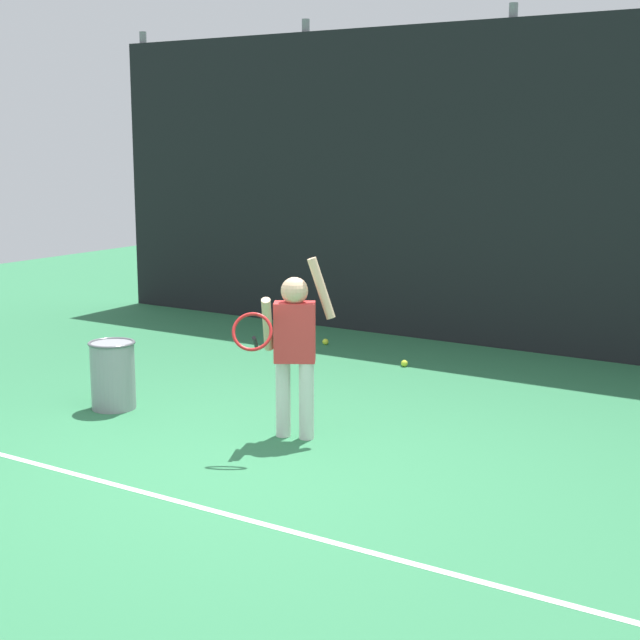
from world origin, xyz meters
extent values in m
plane|color=#2D7247|center=(0.00, 0.00, 0.00)|extent=(20.00, 20.00, 0.00)
cube|color=white|center=(0.00, -0.80, 0.00)|extent=(9.00, 0.05, 0.00)
cube|color=black|center=(0.00, 4.38, 1.68)|extent=(10.27, 0.08, 3.36)
cylinder|color=slate|center=(-4.99, 4.44, 1.76)|extent=(0.09, 0.09, 3.51)
cylinder|color=slate|center=(-2.49, 4.44, 1.76)|extent=(0.09, 0.09, 3.51)
cylinder|color=slate|center=(0.00, 4.44, 1.76)|extent=(0.09, 0.09, 3.51)
cylinder|color=silver|center=(-0.18, 0.63, 0.29)|extent=(0.11, 0.11, 0.58)
cylinder|color=silver|center=(0.00, 0.67, 0.29)|extent=(0.11, 0.11, 0.58)
cube|color=red|center=(-0.09, 0.65, 0.80)|extent=(0.34, 0.30, 0.44)
sphere|color=tan|center=(-0.09, 0.65, 1.10)|extent=(0.20, 0.20, 0.20)
cylinder|color=tan|center=(0.07, 0.77, 1.12)|extent=(0.21, 0.16, 0.46)
cylinder|color=tan|center=(-0.22, 0.50, 0.87)|extent=(0.21, 0.28, 0.43)
cylinder|color=black|center=(-0.23, 0.36, 0.75)|extent=(0.15, 0.22, 0.15)
torus|color=red|center=(-0.11, 0.17, 0.88)|extent=(0.33, 0.29, 0.26)
cylinder|color=gray|center=(-1.78, 0.49, 0.28)|extent=(0.36, 0.36, 0.55)
torus|color=#595B60|center=(-1.78, 0.49, 0.55)|extent=(0.38, 0.38, 0.02)
sphere|color=#CCE033|center=(-0.44, 3.07, 0.03)|extent=(0.07, 0.07, 0.07)
sphere|color=#CCE033|center=(-1.62, 3.50, 0.03)|extent=(0.07, 0.07, 0.07)
sphere|color=#CCE033|center=(-2.17, 0.69, 0.03)|extent=(0.07, 0.07, 0.07)
camera|label=1|loc=(3.76, -5.01, 2.20)|focal=53.84mm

